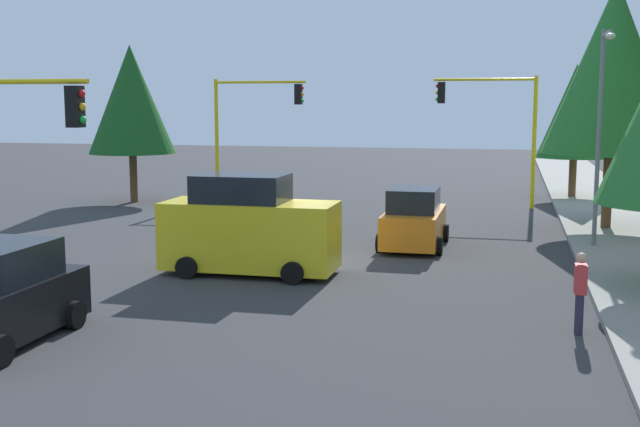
{
  "coord_description": "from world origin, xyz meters",
  "views": [
    {
      "loc": [
        22.7,
        6.46,
        4.75
      ],
      "look_at": [
        -1.88,
        0.59,
        1.2
      ],
      "focal_mm": 44.61,
      "sensor_mm": 36.0,
      "label": 1
    }
  ],
  "objects_px": {
    "street_lamp_curbside": "(601,115)",
    "tree_opposite_side": "(131,100)",
    "traffic_signal_far_right": "(251,115)",
    "pedestrian_crossing": "(580,290)",
    "tree_roadside_far": "(575,111)",
    "car_silver": "(255,207)",
    "traffic_signal_far_left": "(494,115)",
    "car_orange": "(414,220)",
    "tree_roadside_mid": "(614,68)",
    "delivery_van_yellow": "(249,228)"
  },
  "relations": [
    {
      "from": "tree_roadside_far",
      "to": "pedestrian_crossing",
      "type": "height_order",
      "value": "tree_roadside_far"
    },
    {
      "from": "car_orange",
      "to": "traffic_signal_far_left",
      "type": "bearing_deg",
      "value": 168.21
    },
    {
      "from": "delivery_van_yellow",
      "to": "street_lamp_curbside",
      "type": "bearing_deg",
      "value": 120.0
    },
    {
      "from": "car_silver",
      "to": "pedestrian_crossing",
      "type": "distance_m",
      "value": 15.25
    },
    {
      "from": "street_lamp_curbside",
      "to": "tree_roadside_mid",
      "type": "bearing_deg",
      "value": 169.67
    },
    {
      "from": "pedestrian_crossing",
      "to": "traffic_signal_far_left",
      "type": "bearing_deg",
      "value": -173.61
    },
    {
      "from": "traffic_signal_far_right",
      "to": "car_silver",
      "type": "relative_size",
      "value": 1.48
    },
    {
      "from": "tree_roadside_far",
      "to": "tree_opposite_side",
      "type": "xyz_separation_m",
      "value": [
        6.0,
        -20.5,
        0.56
      ]
    },
    {
      "from": "pedestrian_crossing",
      "to": "car_silver",
      "type": "bearing_deg",
      "value": -135.88
    },
    {
      "from": "car_orange",
      "to": "delivery_van_yellow",
      "type": "bearing_deg",
      "value": -37.74
    },
    {
      "from": "car_orange",
      "to": "car_silver",
      "type": "distance_m",
      "value": 6.4
    },
    {
      "from": "traffic_signal_far_left",
      "to": "street_lamp_curbside",
      "type": "xyz_separation_m",
      "value": [
        10.39,
        3.47,
        0.18
      ]
    },
    {
      "from": "street_lamp_curbside",
      "to": "car_silver",
      "type": "xyz_separation_m",
      "value": [
        -1.4,
        -11.85,
        -3.45
      ]
    },
    {
      "from": "traffic_signal_far_left",
      "to": "tree_roadside_far",
      "type": "relative_size",
      "value": 0.9
    },
    {
      "from": "traffic_signal_far_right",
      "to": "car_orange",
      "type": "distance_m",
      "value": 14.58
    },
    {
      "from": "street_lamp_curbside",
      "to": "tree_roadside_mid",
      "type": "xyz_separation_m",
      "value": [
        -4.39,
        0.8,
        1.63
      ]
    },
    {
      "from": "traffic_signal_far_left",
      "to": "delivery_van_yellow",
      "type": "relative_size",
      "value": 1.23
    },
    {
      "from": "traffic_signal_far_right",
      "to": "car_silver",
      "type": "bearing_deg",
      "value": 18.87
    },
    {
      "from": "street_lamp_curbside",
      "to": "car_silver",
      "type": "bearing_deg",
      "value": -96.75
    },
    {
      "from": "tree_roadside_far",
      "to": "street_lamp_curbside",
      "type": "bearing_deg",
      "value": -1.19
    },
    {
      "from": "traffic_signal_far_left",
      "to": "pedestrian_crossing",
      "type": "distance_m",
      "value": 20.32
    },
    {
      "from": "tree_opposite_side",
      "to": "pedestrian_crossing",
      "type": "distance_m",
      "value": 26.4
    },
    {
      "from": "tree_roadside_far",
      "to": "pedestrian_crossing",
      "type": "distance_m",
      "value": 24.22
    },
    {
      "from": "car_silver",
      "to": "pedestrian_crossing",
      "type": "height_order",
      "value": "car_silver"
    },
    {
      "from": "traffic_signal_far_right",
      "to": "tree_opposite_side",
      "type": "height_order",
      "value": "tree_opposite_side"
    },
    {
      "from": "traffic_signal_far_left",
      "to": "delivery_van_yellow",
      "type": "xyz_separation_m",
      "value": [
        16.0,
        -6.25,
        -2.88
      ]
    },
    {
      "from": "car_silver",
      "to": "pedestrian_crossing",
      "type": "relative_size",
      "value": 2.32
    },
    {
      "from": "tree_opposite_side",
      "to": "car_silver",
      "type": "xyz_separation_m",
      "value": [
        6.99,
        8.35,
        -3.96
      ]
    },
    {
      "from": "tree_opposite_side",
      "to": "car_orange",
      "type": "xyz_separation_m",
      "value": [
        8.85,
        14.47,
        -3.96
      ]
    },
    {
      "from": "traffic_signal_far_left",
      "to": "car_orange",
      "type": "distance_m",
      "value": 11.56
    },
    {
      "from": "car_orange",
      "to": "car_silver",
      "type": "bearing_deg",
      "value": -106.98
    },
    {
      "from": "tree_roadside_mid",
      "to": "delivery_van_yellow",
      "type": "distance_m",
      "value": 15.25
    },
    {
      "from": "car_orange",
      "to": "pedestrian_crossing",
      "type": "distance_m",
      "value": 10.13
    },
    {
      "from": "traffic_signal_far_right",
      "to": "pedestrian_crossing",
      "type": "height_order",
      "value": "traffic_signal_far_right"
    },
    {
      "from": "delivery_van_yellow",
      "to": "car_orange",
      "type": "distance_m",
      "value": 6.52
    },
    {
      "from": "traffic_signal_far_left",
      "to": "tree_opposite_side",
      "type": "relative_size",
      "value": 0.8
    },
    {
      "from": "traffic_signal_far_left",
      "to": "car_orange",
      "type": "height_order",
      "value": "traffic_signal_far_left"
    },
    {
      "from": "car_silver",
      "to": "traffic_signal_far_left",
      "type": "bearing_deg",
      "value": 136.99
    },
    {
      "from": "traffic_signal_far_left",
      "to": "tree_roadside_far",
      "type": "xyz_separation_m",
      "value": [
        -4.0,
        3.77,
        0.14
      ]
    },
    {
      "from": "tree_roadside_far",
      "to": "delivery_van_yellow",
      "type": "bearing_deg",
      "value": -26.6
    },
    {
      "from": "traffic_signal_far_right",
      "to": "delivery_van_yellow",
      "type": "distance_m",
      "value": 17.06
    },
    {
      "from": "tree_roadside_mid",
      "to": "car_silver",
      "type": "xyz_separation_m",
      "value": [
        2.99,
        -12.65,
        -5.08
      ]
    },
    {
      "from": "street_lamp_curbside",
      "to": "tree_roadside_mid",
      "type": "height_order",
      "value": "tree_roadside_mid"
    },
    {
      "from": "delivery_van_yellow",
      "to": "traffic_signal_far_left",
      "type": "bearing_deg",
      "value": 158.67
    },
    {
      "from": "street_lamp_curbside",
      "to": "tree_roadside_far",
      "type": "bearing_deg",
      "value": 178.81
    },
    {
      "from": "traffic_signal_far_right",
      "to": "tree_roadside_far",
      "type": "xyz_separation_m",
      "value": [
        -4.0,
        15.22,
        0.18
      ]
    },
    {
      "from": "street_lamp_curbside",
      "to": "tree_opposite_side",
      "type": "height_order",
      "value": "tree_opposite_side"
    },
    {
      "from": "delivery_van_yellow",
      "to": "tree_roadside_mid",
      "type": "bearing_deg",
      "value": 133.56
    },
    {
      "from": "tree_opposite_side",
      "to": "car_orange",
      "type": "height_order",
      "value": "tree_opposite_side"
    },
    {
      "from": "traffic_signal_far_left",
      "to": "tree_roadside_mid",
      "type": "distance_m",
      "value": 7.58
    }
  ]
}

